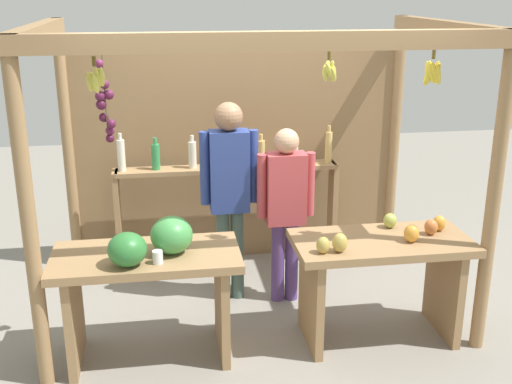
# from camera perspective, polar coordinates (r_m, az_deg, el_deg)

# --- Properties ---
(ground_plane) EXTENTS (12.00, 12.00, 0.00)m
(ground_plane) POSITION_cam_1_polar(r_m,az_deg,el_deg) (5.53, -0.31, -9.70)
(ground_plane) COLOR gray
(ground_plane) RESTS_ON ground
(market_stall) EXTENTS (3.24, 2.04, 2.32)m
(market_stall) POSITION_cam_1_polar(r_m,az_deg,el_deg) (5.47, -1.07, 5.15)
(market_stall) COLOR #99754C
(market_stall) RESTS_ON ground
(fruit_counter_left) EXTENTS (1.31, 0.67, 1.07)m
(fruit_counter_left) POSITION_cam_1_polar(r_m,az_deg,el_deg) (4.52, -9.59, -7.16)
(fruit_counter_left) COLOR #99754C
(fruit_counter_left) RESTS_ON ground
(fruit_counter_right) EXTENTS (1.31, 0.64, 0.95)m
(fruit_counter_right) POSITION_cam_1_polar(r_m,az_deg,el_deg) (4.83, 11.18, -6.53)
(fruit_counter_right) COLOR #99754C
(fruit_counter_right) RESTS_ON ground
(bottle_shelf_unit) EXTENTS (2.08, 0.22, 1.35)m
(bottle_shelf_unit) POSITION_cam_1_polar(r_m,az_deg,el_deg) (5.87, -2.69, 0.49)
(bottle_shelf_unit) COLOR #99754C
(bottle_shelf_unit) RESTS_ON ground
(vendor_man) EXTENTS (0.48, 0.23, 1.71)m
(vendor_man) POSITION_cam_1_polar(r_m,az_deg,el_deg) (5.20, -2.41, 0.77)
(vendor_man) COLOR #465E54
(vendor_man) RESTS_ON ground
(vendor_woman) EXTENTS (0.48, 0.20, 1.50)m
(vendor_woman) POSITION_cam_1_polar(r_m,az_deg,el_deg) (5.21, 2.69, -0.85)
(vendor_woman) COLOR #583C7F
(vendor_woman) RESTS_ON ground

